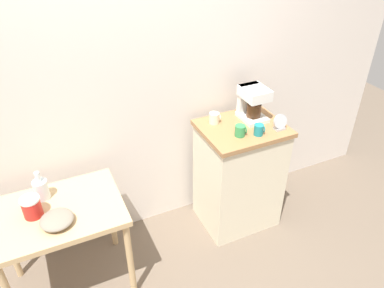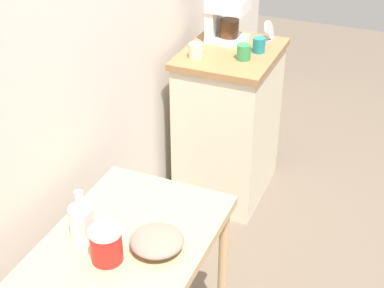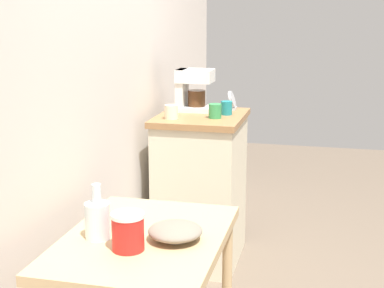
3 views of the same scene
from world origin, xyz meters
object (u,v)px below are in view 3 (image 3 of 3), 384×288
object	(u,v)px
bowl_stoneware	(175,231)
mug_tall_green	(215,111)
canister_enamel	(128,231)
coffee_maker	(192,88)
table_clock	(232,101)
glass_carafe_vase	(98,219)
mug_dark_teal	(226,108)
mug_small_cream	(171,112)

from	to	relation	value
bowl_stoneware	mug_tall_green	world-z (taller)	mug_tall_green
canister_enamel	mug_tall_green	distance (m)	1.46
canister_enamel	coffee_maker	distance (m)	1.70
canister_enamel	mug_tall_green	size ratio (longest dim) A/B	1.61
coffee_maker	table_clock	size ratio (longest dim) A/B	2.15
glass_carafe_vase	table_clock	size ratio (longest dim) A/B	1.73
mug_tall_green	mug_dark_teal	xyz separation A→B (m)	(0.13, -0.04, -0.00)
bowl_stoneware	glass_carafe_vase	size ratio (longest dim) A/B	0.96
bowl_stoneware	mug_small_cream	xyz separation A→B (m)	(1.25, 0.36, 0.21)
coffee_maker	mug_small_cream	bearing A→B (deg)	170.25
bowl_stoneware	table_clock	distance (m)	1.66
coffee_maker	table_clock	bearing A→B (deg)	-68.01
bowl_stoneware	canister_enamel	world-z (taller)	canister_enamel
bowl_stoneware	mug_dark_teal	bearing A→B (deg)	2.96
coffee_maker	bowl_stoneware	bearing A→B (deg)	-168.56
canister_enamel	table_clock	distance (m)	1.77
coffee_maker	mug_tall_green	bearing A→B (deg)	-137.90
glass_carafe_vase	mug_dark_teal	distance (m)	1.53
coffee_maker	mug_small_cream	distance (m)	0.31
bowl_stoneware	mug_dark_teal	xyz separation A→B (m)	(1.46, 0.08, 0.21)
table_clock	glass_carafe_vase	bearing A→B (deg)	172.92
glass_carafe_vase	mug_tall_green	bearing A→B (deg)	-6.72
mug_tall_green	mug_dark_teal	bearing A→B (deg)	-18.91
coffee_maker	table_clock	xyz separation A→B (m)	(0.10, -0.24, -0.09)
mug_small_cream	table_clock	world-z (taller)	table_clock
glass_carafe_vase	mug_tall_green	size ratio (longest dim) A/B	2.48
table_clock	bowl_stoneware	bearing A→B (deg)	-177.46
mug_small_cream	mug_tall_green	bearing A→B (deg)	-71.59
bowl_stoneware	glass_carafe_vase	xyz separation A→B (m)	(-0.05, 0.28, 0.04)
table_clock	mug_tall_green	bearing A→B (deg)	171.34
mug_small_cream	glass_carafe_vase	bearing A→B (deg)	-176.45
mug_dark_teal	table_clock	xyz separation A→B (m)	(0.18, -0.00, 0.01)
canister_enamel	mug_small_cream	size ratio (longest dim) A/B	1.61
glass_carafe_vase	canister_enamel	world-z (taller)	glass_carafe_vase
table_clock	canister_enamel	bearing A→B (deg)	177.88
coffee_maker	mug_tall_green	world-z (taller)	coffee_maker
mug_tall_green	mug_dark_teal	size ratio (longest dim) A/B	1.02
glass_carafe_vase	mug_small_cream	world-z (taller)	mug_small_cream
glass_carafe_vase	canister_enamel	size ratio (longest dim) A/B	1.54
mug_small_cream	table_clock	xyz separation A→B (m)	(0.39, -0.29, 0.01)
mug_tall_green	mug_dark_teal	distance (m)	0.14
canister_enamel	mug_tall_green	world-z (taller)	mug_tall_green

